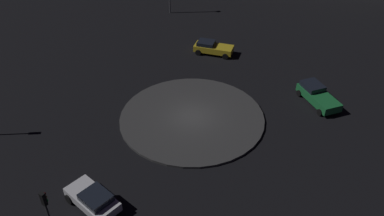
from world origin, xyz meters
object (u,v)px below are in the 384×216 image
at_px(car_white, 93,199).
at_px(traffic_light_north, 47,209).
at_px(car_green, 317,95).
at_px(car_yellow, 212,48).

distance_m(car_white, traffic_light_north, 3.95).
relative_size(car_green, traffic_light_north, 1.09).
bearing_deg(car_green, car_white, -76.11).
distance_m(car_white, car_green, 21.63).
height_order(car_yellow, car_white, car_white).
xyz_separation_m(car_white, car_green, (-5.90, -20.81, -0.02)).
height_order(car_white, traffic_light_north, traffic_light_north).
relative_size(car_white, traffic_light_north, 0.91).
bearing_deg(car_white, traffic_light_north, 99.86).
bearing_deg(traffic_light_north, car_green, -19.51).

